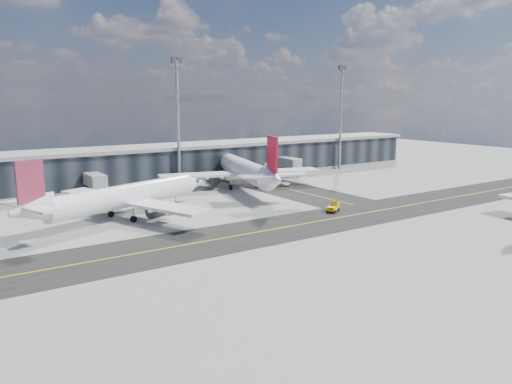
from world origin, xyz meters
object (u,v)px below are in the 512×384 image
Objects in this scene: airliner_af at (123,197)px; airliner_redtail at (244,170)px; baggage_tug at (334,207)px; service_van at (280,183)px.

airliner_af is 34.72m from airliner_redtail.
airliner_redtail is at bearing 92.04° from airliner_af.
airliner_af is 11.41× the size of baggage_tug.
airliner_redtail is 13.10× the size of baggage_tug.
baggage_tug is at bearing -127.82° from service_van.
airliner_redtail is 28.60m from baggage_tug.
airliner_af is 0.87× the size of airliner_redtail.
airliner_af reaches higher than baggage_tug.
baggage_tug reaches higher than service_van.
airliner_redtail reaches higher than service_van.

